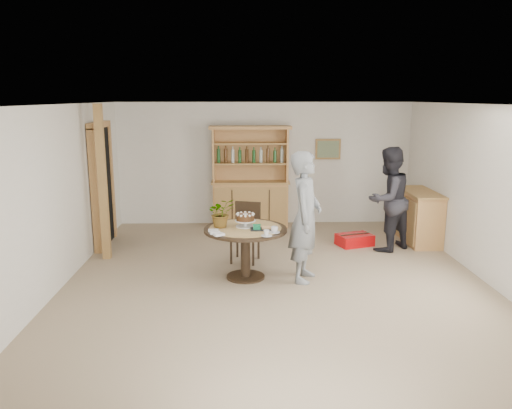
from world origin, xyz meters
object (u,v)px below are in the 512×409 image
(red_suitcase, at_px, (355,240))
(dining_table, at_px, (245,238))
(sideboard, at_px, (419,216))
(adult_person, at_px, (388,199))
(dining_chair, at_px, (246,228))
(teen_boy, at_px, (305,217))
(hutch, at_px, (250,193))

(red_suitcase, bearing_deg, dining_table, -159.93)
(sideboard, relative_size, adult_person, 0.71)
(dining_chair, xyz_separation_m, teen_boy, (0.83, -0.93, 0.40))
(red_suitcase, bearing_deg, teen_boy, -142.31)
(dining_chair, relative_size, adult_person, 0.53)
(dining_table, relative_size, teen_boy, 0.64)
(dining_table, distance_m, red_suitcase, 2.57)
(adult_person, bearing_deg, dining_chair, -23.13)
(sideboard, height_order, dining_table, sideboard)
(sideboard, xyz_separation_m, dining_chair, (-3.15, -0.95, 0.06))
(sideboard, bearing_deg, teen_boy, -141.09)
(adult_person, distance_m, red_suitcase, 0.96)
(sideboard, bearing_deg, hutch, 157.79)
(sideboard, distance_m, red_suitcase, 1.28)
(hutch, relative_size, teen_boy, 1.09)
(teen_boy, xyz_separation_m, adult_person, (1.60, 1.40, -0.04))
(sideboard, bearing_deg, dining_chair, -163.25)
(hutch, relative_size, red_suitcase, 2.93)
(teen_boy, relative_size, adult_person, 1.05)
(dining_table, distance_m, adult_person, 2.79)
(dining_chair, relative_size, teen_boy, 0.51)
(red_suitcase, bearing_deg, sideboard, -9.23)
(hutch, relative_size, dining_table, 1.70)
(hutch, height_order, sideboard, hutch)
(teen_boy, bearing_deg, dining_chair, 59.22)
(teen_boy, relative_size, red_suitcase, 2.68)
(adult_person, bearing_deg, hutch, -70.82)
(sideboard, height_order, adult_person, adult_person)
(dining_chair, bearing_deg, teen_boy, -32.68)
(sideboard, bearing_deg, red_suitcase, -170.59)
(dining_table, height_order, teen_boy, teen_boy)
(hutch, xyz_separation_m, adult_person, (2.31, -1.71, 0.20))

